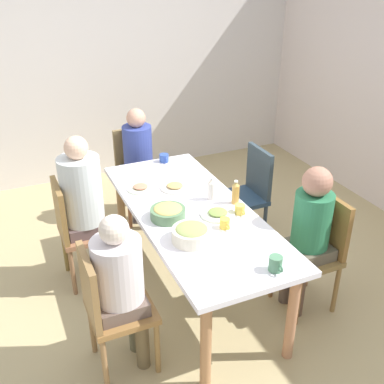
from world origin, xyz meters
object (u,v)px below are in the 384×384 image
object	(u,v)px
plate_1	(218,214)
plate_2	(141,188)
person_2	(309,228)
chair_3	(137,168)
bowl_1	(192,233)
bowl_0	(168,212)
cup_2	(225,224)
person_4	(121,280)
plate_0	(175,187)
cup_3	(240,209)
chair_1	(249,190)
cup_0	(276,264)
cup_1	(164,158)
chair_2	(317,247)
chair_4	(108,305)
bottle_1	(211,189)
person_0	(83,198)
bottle_0	(236,193)
dining_table	(192,220)
person_3	(139,156)
chair_0	(76,227)

from	to	relation	value
plate_1	plate_2	distance (m)	0.73
person_2	chair_3	distance (m)	2.01
bowl_1	bowl_0	bearing A→B (deg)	-173.80
plate_2	cup_2	distance (m)	0.87
person_4	plate_0	xyz separation A→B (m)	(-0.88, 0.71, 0.08)
person_2	person_4	world-z (taller)	person_2
cup_3	chair_1	bearing A→B (deg)	144.72
bowl_0	cup_0	distance (m)	0.91
cup_1	bowl_1	bearing A→B (deg)	-12.97
chair_2	cup_1	size ratio (longest dim) A/B	7.50
bowl_0	chair_4	bearing A→B (deg)	-51.54
chair_1	cup_0	distance (m)	1.54
plate_2	bottle_1	bearing A→B (deg)	49.66
person_0	plate_2	bearing A→B (deg)	86.74
plate_1	cup_1	distance (m)	1.06
person_0	cup_3	size ratio (longest dim) A/B	11.46
plate_1	cup_0	bearing A→B (deg)	1.50
person_0	bottle_0	size ratio (longest dim) A/B	6.63
dining_table	bowl_0	distance (m)	0.25
bowl_1	cup_2	world-z (taller)	bowl_1
chair_2	person_0	bearing A→B (deg)	-123.95
chair_4	plate_2	distance (m)	1.14
chair_1	plate_1	distance (m)	0.95
person_3	bottle_0	world-z (taller)	person_3
dining_table	cup_0	world-z (taller)	cup_0
dining_table	cup_0	xyz separation A→B (m)	(0.87, 0.16, 0.13)
person_2	bottle_1	bearing A→B (deg)	-140.46
plate_1	chair_0	bearing A→B (deg)	-124.89
cup_2	person_0	bearing A→B (deg)	-135.70
chair_4	bowl_1	world-z (taller)	chair_4
chair_4	cup_3	xyz separation A→B (m)	(-0.31, 1.09, 0.27)
plate_1	cup_0	distance (m)	0.73
person_2	cup_3	distance (m)	0.51
chair_3	cup_0	bearing A→B (deg)	4.04
chair_0	chair_2	world-z (taller)	same
chair_2	person_4	world-z (taller)	person_4
plate_1	bottle_0	distance (m)	0.24
person_0	chair_3	xyz separation A→B (m)	(-0.88, 0.70, -0.24)
plate_1	person_3	bearing A→B (deg)	-174.42
chair_2	plate_1	world-z (taller)	chair_2
person_2	bottle_0	distance (m)	0.60
chair_1	cup_0	world-z (taller)	chair_1
person_0	chair_0	bearing A→B (deg)	-90.00
chair_0	chair_3	distance (m)	1.18
chair_3	cup_2	size ratio (longest dim) A/B	8.48
cup_3	bottle_1	world-z (taller)	bottle_1
dining_table	chair_0	bearing A→B (deg)	-122.42
chair_0	bottle_1	size ratio (longest dim) A/B	4.88
person_0	person_4	world-z (taller)	person_0
dining_table	cup_3	bearing A→B (deg)	57.22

